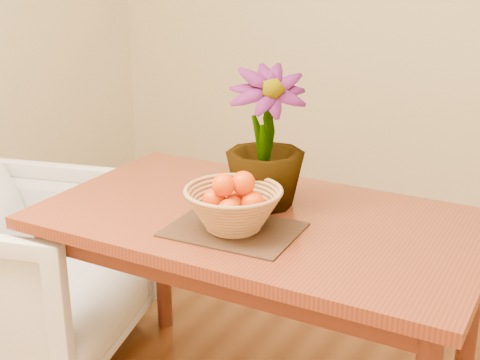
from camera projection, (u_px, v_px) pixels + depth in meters
The scene contains 6 objects.
table at pixel (261, 240), 2.14m from camera, with size 1.40×0.80×0.75m.
placemat at pixel (234, 230), 2.00m from camera, with size 0.38×0.29×0.01m, color #3D2216.
wicker_basket at pixel (233, 210), 1.98m from camera, with size 0.29×0.29×0.12m.
orange_pile at pixel (234, 197), 1.96m from camera, with size 0.18×0.18×0.13m.
potted_plant at pixel (266, 138), 2.12m from camera, with size 0.25×0.25×0.45m, color #204F16.
armchair at pixel (27, 266), 2.57m from camera, with size 0.76×0.71×0.78m, color gray.
Camera 1 is at (0.88, -1.45, 1.56)m, focal length 50.00 mm.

